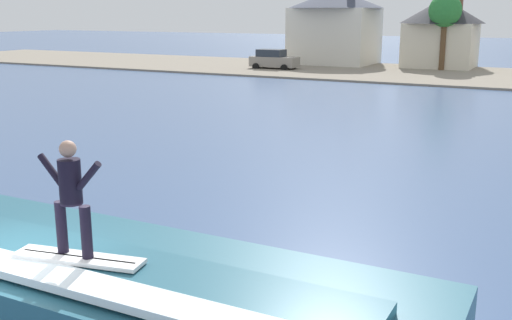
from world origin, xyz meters
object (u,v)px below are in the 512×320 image
(house_with_chimney, at_px, (335,24))
(tree_tall_bare, at_px, (445,12))
(surfer, at_px, (71,192))
(surfboard, at_px, (79,258))
(wave_crest, at_px, (103,299))
(house_small_cottage, at_px, (442,29))
(car_near_shore, at_px, (274,60))

(house_with_chimney, height_order, tree_tall_bare, house_with_chimney)
(surfer, distance_m, house_with_chimney, 53.99)
(surfer, height_order, tree_tall_bare, tree_tall_bare)
(surfboard, distance_m, house_with_chimney, 54.07)
(surfer, bearing_deg, wave_crest, 88.32)
(house_small_cottage, xyz_separation_m, tree_tall_bare, (0.75, -2.88, 1.56))
(surfer, height_order, house_with_chimney, house_with_chimney)
(surfer, relative_size, tree_tall_bare, 0.25)
(house_with_chimney, xyz_separation_m, house_small_cottage, (10.13, 0.53, -0.45))
(wave_crest, xyz_separation_m, car_near_shore, (-18.12, 43.52, 0.18))
(car_near_shore, distance_m, tree_tall_bare, 15.44)
(surfboard, height_order, car_near_shore, car_near_shore)
(surfer, relative_size, house_small_cottage, 0.22)
(wave_crest, relative_size, tree_tall_bare, 1.58)
(surfer, relative_size, car_near_shore, 0.39)
(wave_crest, height_order, surfer, surfer)
(tree_tall_bare, bearing_deg, car_near_shore, -158.56)
(car_near_shore, xyz_separation_m, tree_tall_bare, (13.83, 5.43, 4.19))
(car_near_shore, relative_size, tree_tall_bare, 0.65)
(wave_crest, height_order, surfboard, surfboard)
(surfboard, height_order, tree_tall_bare, tree_tall_bare)
(surfboard, height_order, surfer, surfer)
(surfboard, relative_size, surfer, 1.19)
(car_near_shore, height_order, house_small_cottage, house_small_cottage)
(wave_crest, distance_m, surfboard, 1.04)
(car_near_shore, height_order, tree_tall_bare, tree_tall_bare)
(surfer, bearing_deg, surfboard, -16.63)
(house_with_chimney, bearing_deg, car_near_shore, -110.72)
(surfboard, xyz_separation_m, car_near_shore, (-18.18, 44.05, -0.72))
(car_near_shore, relative_size, house_small_cottage, 0.57)
(tree_tall_bare, bearing_deg, surfer, -85.06)
(house_small_cottage, bearing_deg, car_near_shore, -147.55)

